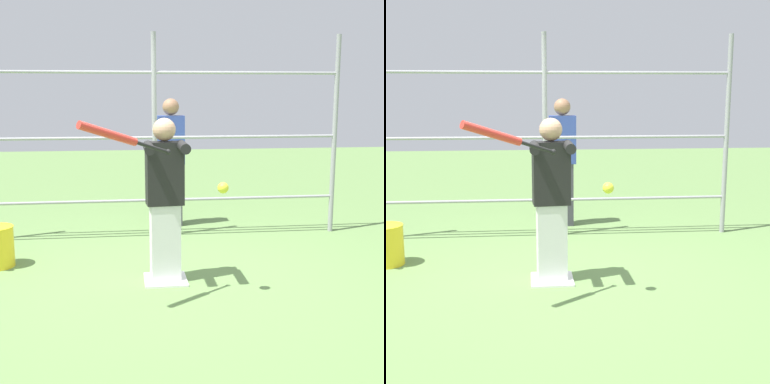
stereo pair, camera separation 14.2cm
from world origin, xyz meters
The scene contains 7 objects.
ground_plane centered at (0.00, 0.00, 0.00)m, with size 24.00×24.00×0.00m, color #608447.
home_plate centered at (0.00, 0.00, 0.01)m, with size 0.40×0.40×0.02m.
fence_backstop centered at (0.00, -1.60, 1.23)m, with size 4.58×0.06×2.46m.
batter centered at (0.00, 0.02, 0.83)m, with size 0.39×0.54×1.54m.
baseball_bat_swinging centered at (0.42, 0.70, 1.43)m, with size 0.74×0.53×0.31m.
softball_in_flight centered at (-0.46, 0.46, 0.97)m, with size 0.10×0.10×0.10m.
bystander_behind_fence centered at (-0.25, -2.17, 0.88)m, with size 0.35×0.22×1.69m.
Camera 2 is at (0.21, 4.86, 1.76)m, focal length 50.00 mm.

